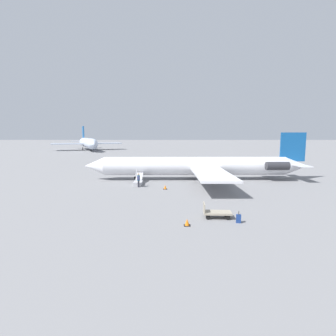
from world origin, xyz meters
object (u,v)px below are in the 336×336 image
airplane_far_left (87,143)px  luggage_cart (216,212)px  passenger (139,179)px  boarding_stairs (138,182)px  airplane_main (202,166)px  suitcase (239,219)px

airplane_far_left → luggage_cart: bearing=-1.1°
passenger → luggage_cart: passenger is taller
airplane_far_left → boarding_stairs: 84.73m
airplane_far_left → passenger: size_ratio=21.69×
airplane_main → passenger: (8.65, 5.66, -1.06)m
luggage_cart → airplane_far_left: bearing=-64.5°
suitcase → boarding_stairs: bearing=-58.3°
airplane_far_left → luggage_cart: airplane_far_left is taller
airplane_main → suitcase: 19.26m
airplane_main → airplane_far_left: 84.81m
passenger → airplane_main: bearing=-57.7°
airplane_main → airplane_far_left: (40.12, -74.71, 1.12)m
luggage_cart → boarding_stairs: bearing=-58.1°
boarding_stairs → suitcase: (-9.36, 15.17, -0.05)m
suitcase → luggage_cart: bearing=-37.1°
airplane_far_left → luggage_cart: size_ratio=16.78×
suitcase → passenger: bearing=-56.0°
boarding_stairs → suitcase: 17.82m
airplane_far_left → passenger: (-31.47, 80.37, -2.18)m
airplane_far_left → luggage_cart: (-39.07, 92.74, -2.72)m
passenger → suitcase: 16.32m
airplane_main → passenger: bearing=32.3°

